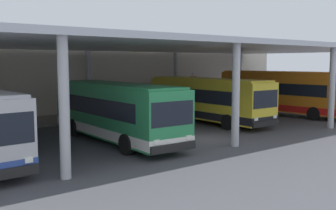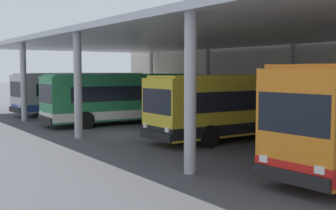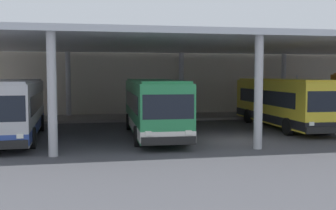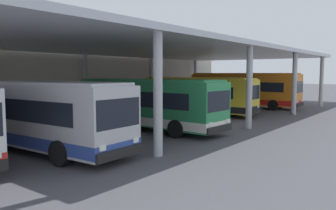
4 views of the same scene
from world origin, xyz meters
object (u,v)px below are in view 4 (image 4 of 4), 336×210
at_px(bus_second_bay, 36,114).
at_px(banner_sign, 169,88).
at_px(bus_middle_bay, 148,103).
at_px(bus_far_bay, 197,95).
at_px(trash_bin, 163,99).
at_px(bench_waiting, 144,101).
at_px(bus_departing, 244,90).

height_order(bus_second_bay, banner_sign, banner_sign).
height_order(bus_second_bay, bus_middle_bay, same).
relative_size(bus_far_bay, trash_bin, 10.78).
relative_size(bus_far_bay, bench_waiting, 5.87).
bearing_deg(bus_departing, bus_second_bay, -177.78).
bearing_deg(bus_far_bay, trash_bin, 57.77).
bearing_deg(bench_waiting, bus_second_bay, -153.04).
distance_m(bench_waiting, banner_sign, 3.42).
bearing_deg(banner_sign, trash_bin, 79.67).
relative_size(bus_second_bay, bus_far_bay, 1.01).
xyz_separation_m(bus_far_bay, bench_waiting, (1.46, 7.43, -0.99)).
height_order(bus_middle_bay, banner_sign, banner_sign).
xyz_separation_m(bus_second_bay, trash_bin, (21.01, 9.01, -0.98)).
bearing_deg(bench_waiting, bus_departing, -51.34).
relative_size(bus_second_bay, bus_middle_bay, 1.00).
bearing_deg(bench_waiting, trash_bin, -1.02).
xyz_separation_m(bus_departing, bench_waiting, (-6.50, 8.12, -1.18)).
distance_m(bus_departing, banner_sign, 8.03).
xyz_separation_m(bus_second_bay, bus_middle_bay, (7.56, -0.26, 0.00)).
bearing_deg(trash_bin, bench_waiting, 178.98).
bearing_deg(bus_second_bay, banner_sign, 21.44).
bearing_deg(bus_far_bay, bus_middle_bay, -167.84).
relative_size(bus_far_bay, bus_departing, 0.92).
bearing_deg(bench_waiting, banner_sign, -16.11).
distance_m(bus_far_bay, bus_departing, 8.00).
distance_m(bus_second_bay, bus_departing, 24.34).
bearing_deg(bus_middle_bay, bus_departing, 4.10).
xyz_separation_m(bus_far_bay, banner_sign, (4.50, 6.55, 0.32)).
bearing_deg(bus_second_bay, bus_far_bay, 5.71).
xyz_separation_m(trash_bin, banner_sign, (-0.15, -0.82, 1.30)).
xyz_separation_m(bench_waiting, trash_bin, (3.18, -0.06, 0.01)).
height_order(bus_second_bay, trash_bin, bus_second_bay).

